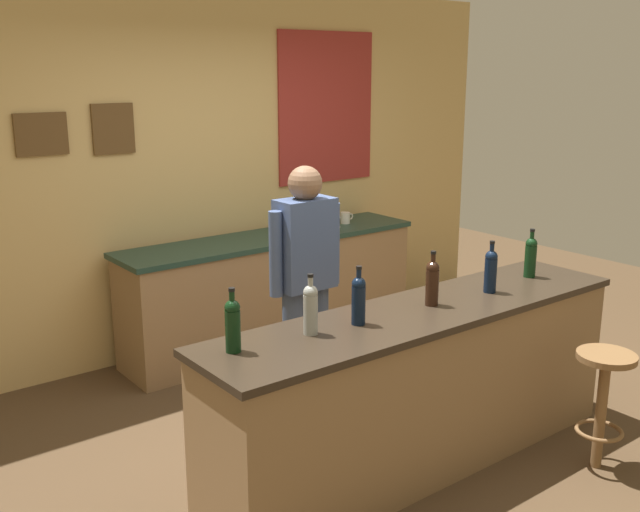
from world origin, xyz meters
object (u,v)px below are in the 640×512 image
(wine_bottle_e, at_px, (491,270))
(wine_glass_a, at_px, (282,222))
(wine_bottle_a, at_px, (233,324))
(wine_bottle_b, at_px, (311,307))
(wine_bottle_f, at_px, (531,256))
(wine_glass_b, at_px, (337,214))
(wine_bottle_d, at_px, (432,281))
(coffee_mug, at_px, (346,218))
(bar_stool, at_px, (603,391))
(wine_bottle_c, at_px, (359,299))
(bartender, at_px, (305,276))

(wine_bottle_e, bearing_deg, wine_glass_a, 92.00)
(wine_bottle_a, height_order, wine_bottle_b, same)
(wine_bottle_e, relative_size, wine_glass_a, 1.97)
(wine_bottle_b, height_order, wine_bottle_f, same)
(wine_glass_b, bearing_deg, wine_bottle_d, -115.09)
(wine_bottle_f, distance_m, coffee_mug, 2.03)
(wine_bottle_b, bearing_deg, wine_bottle_a, 175.46)
(bar_stool, height_order, wine_bottle_a, wine_bottle_a)
(wine_bottle_a, height_order, wine_bottle_f, same)
(bar_stool, height_order, coffee_mug, coffee_mug)
(bar_stool, xyz_separation_m, coffee_mug, (0.40, 2.71, 0.49))
(wine_bottle_b, bearing_deg, bar_stool, -25.90)
(wine_bottle_e, relative_size, wine_bottle_f, 1.00)
(bar_stool, xyz_separation_m, wine_glass_b, (0.24, 2.64, 0.55))
(bar_stool, bearing_deg, wine_bottle_c, 150.39)
(wine_bottle_b, distance_m, wine_bottle_d, 0.80)
(wine_bottle_c, bearing_deg, wine_bottle_e, -2.98)
(wine_bottle_f, bearing_deg, coffee_mug, 84.62)
(bartender, distance_m, wine_bottle_a, 1.25)
(wine_bottle_d, height_order, wine_bottle_e, same)
(bar_stool, xyz_separation_m, wine_bottle_d, (-0.68, 0.67, 0.60))
(wine_bottle_a, distance_m, wine_bottle_f, 2.11)
(bartender, distance_m, wine_bottle_e, 1.12)
(wine_bottle_b, relative_size, wine_bottle_e, 1.00)
(wine_glass_a, bearing_deg, bar_stool, -83.36)
(bartender, bearing_deg, wine_bottle_b, -125.17)
(wine_bottle_e, xyz_separation_m, coffee_mug, (0.64, 2.08, -0.11))
(wine_bottle_d, xyz_separation_m, wine_glass_a, (0.37, 1.97, -0.05))
(wine_bottle_c, xyz_separation_m, coffee_mug, (1.60, 2.03, -0.11))
(wine_bottle_c, xyz_separation_m, wine_bottle_d, (0.52, -0.01, 0.00))
(bar_stool, height_order, wine_bottle_f, wine_bottle_f)
(bartender, height_order, coffee_mug, bartender)
(wine_bottle_a, bearing_deg, wine_bottle_e, -4.09)
(wine_bottle_b, bearing_deg, wine_bottle_d, -3.33)
(bartender, relative_size, bar_stool, 2.38)
(wine_bottle_c, height_order, wine_bottle_f, same)
(wine_bottle_a, relative_size, wine_bottle_e, 1.00)
(wine_glass_a, relative_size, wine_glass_b, 1.00)
(wine_bottle_a, xyz_separation_m, coffee_mug, (2.30, 1.96, -0.11))
(wine_bottle_d, bearing_deg, wine_bottle_b, 176.67)
(wine_bottle_a, bearing_deg, wine_bottle_b, -4.54)
(bartender, xyz_separation_m, wine_bottle_a, (-0.98, -0.76, 0.12))
(wine_bottle_a, bearing_deg, wine_bottle_f, -1.65)
(wine_bottle_e, bearing_deg, wine_bottle_a, 175.91)
(wine_bottle_c, bearing_deg, wine_bottle_d, -1.23)
(wine_glass_a, bearing_deg, wine_glass_b, -0.69)
(wine_bottle_b, bearing_deg, wine_glass_b, 48.17)
(bar_stool, height_order, wine_glass_b, wine_glass_b)
(wine_bottle_f, bearing_deg, wine_bottle_e, -172.63)
(wine_bottle_c, bearing_deg, wine_bottle_a, 174.38)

